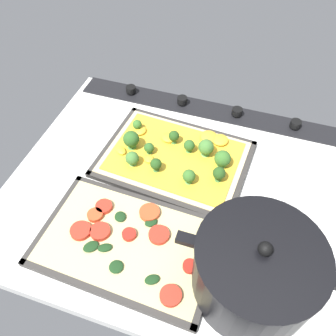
{
  "coord_description": "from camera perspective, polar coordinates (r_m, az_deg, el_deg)",
  "views": [
    {
      "loc": [
        -12.48,
        45.77,
        63.88
      ],
      "look_at": [
        3.19,
        -1.86,
        3.94
      ],
      "focal_mm": 37.32,
      "sensor_mm": 36.0,
      "label": 1
    }
  ],
  "objects": [
    {
      "name": "ground_plane",
      "position": [
        0.81,
        1.74,
        -3.98
      ],
      "size": [
        76.99,
        63.52,
        3.0
      ],
      "primitive_type": "cube",
      "color": "silver"
    },
    {
      "name": "stove_control_panel",
      "position": [
        0.98,
        6.69,
        9.55
      ],
      "size": [
        73.91,
        7.0,
        2.6
      ],
      "color": "black",
      "rests_on": "ground_plane"
    },
    {
      "name": "baking_tray_front",
      "position": [
        0.85,
        1.06,
        1.38
      ],
      "size": [
        36.26,
        27.72,
        1.3
      ],
      "color": "#33302D",
      "rests_on": "ground_plane"
    },
    {
      "name": "broccoli_pizza",
      "position": [
        0.83,
        1.28,
        2.15
      ],
      "size": [
        33.7,
        25.15,
        6.19
      ],
      "color": "beige",
      "rests_on": "baking_tray_front"
    },
    {
      "name": "baking_tray_back",
      "position": [
        0.72,
        -6.54,
        -12.22
      ],
      "size": [
        36.39,
        24.09,
        1.3
      ],
      "color": "#33302D",
      "rests_on": "ground_plane"
    },
    {
      "name": "veggie_pizza_back",
      "position": [
        0.72,
        -6.61,
        -11.8
      ],
      "size": [
        33.91,
        21.61,
        1.9
      ],
      "color": "#CABC7E",
      "rests_on": "baking_tray_back"
    },
    {
      "name": "cooking_pot",
      "position": [
        0.64,
        14.15,
        -15.78
      ],
      "size": [
        28.86,
        22.09,
        15.36
      ],
      "color": "black",
      "rests_on": "ground_plane"
    }
  ]
}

